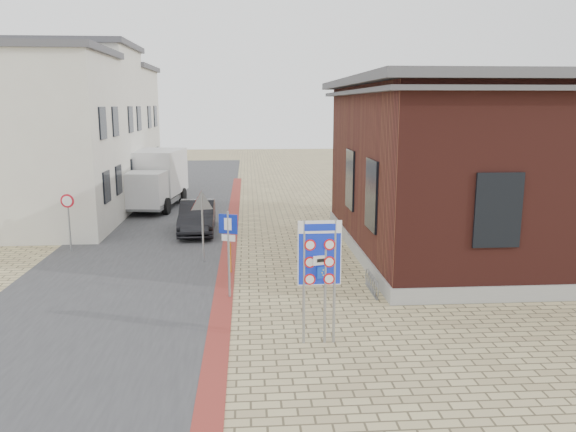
{
  "coord_description": "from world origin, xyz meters",
  "views": [
    {
      "loc": [
        -1.2,
        -14.44,
        5.8
      ],
      "look_at": [
        0.11,
        3.57,
        2.2
      ],
      "focal_mm": 35.0,
      "sensor_mm": 36.0,
      "label": 1
    }
  ],
  "objects_px": {
    "essen_sign": "(325,282)",
    "parking_sign": "(228,239)",
    "box_truck": "(154,179)",
    "bollard": "(230,258)",
    "border_sign": "(320,255)",
    "sedan": "(197,217)"
  },
  "relations": [
    {
      "from": "essen_sign",
      "to": "bollard",
      "type": "bearing_deg",
      "value": 95.74
    },
    {
      "from": "border_sign",
      "to": "bollard",
      "type": "xyz_separation_m",
      "value": [
        -2.36,
        6.06,
        -1.7
      ]
    },
    {
      "from": "box_truck",
      "to": "bollard",
      "type": "height_order",
      "value": "box_truck"
    },
    {
      "from": "essen_sign",
      "to": "box_truck",
      "type": "bearing_deg",
      "value": 93.72
    },
    {
      "from": "box_truck",
      "to": "bollard",
      "type": "xyz_separation_m",
      "value": [
        4.62,
        -13.04,
        -1.12
      ]
    },
    {
      "from": "box_truck",
      "to": "essen_sign",
      "type": "height_order",
      "value": "box_truck"
    },
    {
      "from": "sedan",
      "to": "border_sign",
      "type": "height_order",
      "value": "border_sign"
    },
    {
      "from": "essen_sign",
      "to": "parking_sign",
      "type": "bearing_deg",
      "value": 108.23
    },
    {
      "from": "essen_sign",
      "to": "bollard",
      "type": "distance_m",
      "value": 6.64
    },
    {
      "from": "box_truck",
      "to": "parking_sign",
      "type": "xyz_separation_m",
      "value": [
        4.68,
        -15.6,
        0.18
      ]
    },
    {
      "from": "essen_sign",
      "to": "bollard",
      "type": "relative_size",
      "value": 2.21
    },
    {
      "from": "box_truck",
      "to": "parking_sign",
      "type": "bearing_deg",
      "value": -65.89
    },
    {
      "from": "essen_sign",
      "to": "parking_sign",
      "type": "relative_size",
      "value": 0.89
    },
    {
      "from": "essen_sign",
      "to": "parking_sign",
      "type": "distance_m",
      "value": 4.28
    },
    {
      "from": "box_truck",
      "to": "essen_sign",
      "type": "relative_size",
      "value": 2.68
    },
    {
      "from": "essen_sign",
      "to": "bollard",
      "type": "xyz_separation_m",
      "value": [
        -2.51,
        6.06,
        -1.04
      ]
    },
    {
      "from": "border_sign",
      "to": "bollard",
      "type": "bearing_deg",
      "value": 110.69
    },
    {
      "from": "parking_sign",
      "to": "box_truck",
      "type": "bearing_deg",
      "value": 128.96
    },
    {
      "from": "sedan",
      "to": "bollard",
      "type": "height_order",
      "value": "sedan"
    },
    {
      "from": "box_truck",
      "to": "parking_sign",
      "type": "distance_m",
      "value": 16.28
    },
    {
      "from": "sedan",
      "to": "parking_sign",
      "type": "relative_size",
      "value": 1.65
    },
    {
      "from": "box_truck",
      "to": "bollard",
      "type": "bearing_deg",
      "value": -63.08
    }
  ]
}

